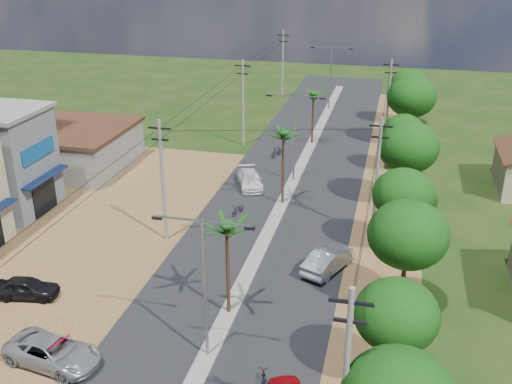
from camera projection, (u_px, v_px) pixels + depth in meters
The scene contains 32 objects.
ground at pixel (208, 357), 31.30m from camera, with size 160.00×160.00×0.00m, color black.
road at pixel (269, 231), 44.71m from camera, with size 12.00×110.00×0.04m, color black.
median at pixel (277, 214), 47.36m from camera, with size 1.00×90.00×0.18m, color #605E56.
dirt_lot_west at pixel (38, 252), 41.69m from camera, with size 18.00×46.00×0.04m, color brown.
dirt_shoulder_east at pixel (385, 244), 42.87m from camera, with size 5.00×90.00×0.03m, color brown.
low_shed at pixel (73, 147), 56.54m from camera, with size 10.40×10.40×3.95m.
tree_east_b at pixel (397, 315), 27.68m from camera, with size 4.00×4.00×5.83m.
tree_east_c at pixel (408, 235), 33.56m from camera, with size 4.60×4.60×6.83m.
tree_east_d at pixel (403, 195), 40.09m from camera, with size 4.20×4.20×6.13m.
tree_east_e at pixel (408, 147), 46.91m from camera, with size 4.80×4.80×7.14m.
tree_east_f at pixel (403, 132), 54.62m from camera, with size 3.80×3.80×5.52m.
tree_east_g at pixel (412, 97), 61.12m from camera, with size 5.00×5.00×7.38m.
tree_east_h at pixel (409, 85), 68.57m from camera, with size 4.40×4.40×6.52m.
palm_median_near at pixel (227, 229), 32.71m from camera, with size 2.00×2.00×6.15m.
palm_median_mid at pixel (284, 136), 46.88m from camera, with size 2.00×2.00×6.55m.
palm_median_far at pixel (314, 96), 61.44m from camera, with size 2.00×2.00×5.85m.
streetlight_near at pixel (205, 278), 29.43m from camera, with size 5.10×0.18×8.00m.
streetlight_mid at pixel (295, 131), 51.79m from camera, with size 5.10×0.18×8.00m.
streetlight_far at pixel (330, 73), 74.15m from camera, with size 5.10×0.18×8.00m.
utility_pole_w_b at pixel (163, 178), 41.68m from camera, with size 1.60×0.24×9.00m.
utility_pole_w_c at pixel (243, 101), 61.36m from camera, with size 1.60×0.24×9.00m.
utility_pole_w_d at pixel (283, 63), 80.14m from camera, with size 1.60×0.24×9.00m.
utility_pole_e_b at pixel (377, 176), 42.13m from camera, with size 1.60×0.24×9.00m.
utility_pole_e_c at pixel (388, 100), 61.80m from camera, with size 1.60×0.24×9.00m.
car_silver_mid at pixel (329, 260), 39.16m from camera, with size 1.61×4.63×1.52m, color gray.
car_white_far at pixel (250, 180), 52.42m from camera, with size 1.85×4.55×1.32m, color silver.
car_parked_silver at pixel (53, 353), 30.52m from camera, with size 2.36×5.11×1.42m, color gray.
car_parked_dark at pixel (27, 288), 36.21m from camera, with size 1.55×3.86×1.32m, color black.
moto_rider_east at pixel (263, 381), 28.99m from camera, with size 0.56×1.60×0.84m, color black.
moto_rider_west_a at pixel (238, 210), 47.20m from camera, with size 0.58×1.67×0.88m, color black.
moto_rider_west_b at pixel (277, 152), 59.62m from camera, with size 0.52×1.82×1.10m, color black.
roadside_sign at pixel (61, 349), 31.00m from camera, with size 0.48×1.31×1.12m.
Camera 1 is at (8.43, -24.11, 20.21)m, focal length 42.00 mm.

